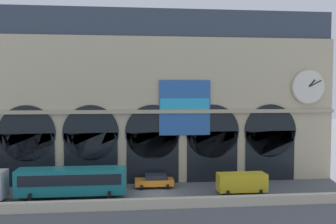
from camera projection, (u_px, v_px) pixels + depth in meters
ground_plane at (156, 195)px, 38.19m from camera, size 200.00×200.00×0.00m
quay_parapet_wall at (159, 203)px, 33.75m from camera, size 90.00×0.70×0.94m
station_building at (152, 98)px, 44.97m from camera, size 44.93×5.21×20.89m
bus_midwest at (72, 181)px, 36.87m from camera, size 11.00×3.25×3.10m
car_center at (155, 181)px, 41.02m from camera, size 4.40×2.22×1.55m
van_mideast at (242, 182)px, 38.58m from camera, size 5.20×2.48×2.20m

